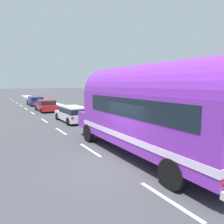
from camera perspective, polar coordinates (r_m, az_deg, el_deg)
ground_plane at (r=8.89m, az=0.58°, el=-14.12°), size 300.00×300.00×0.00m
lane_markings at (r=21.32m, az=-11.69°, el=-1.42°), size 3.60×80.00×0.01m
sidewalk_slab at (r=19.49m, az=-3.03°, el=-1.90°), size 2.19×90.00×0.15m
painted_bus at (r=9.06m, az=11.19°, el=1.20°), size 2.65×10.96×4.12m
car_lead at (r=18.59m, az=-10.52°, el=-0.24°), size 1.88×4.54×1.37m
car_second at (r=26.73m, az=-17.24°, el=1.80°), size 2.00×4.68×1.37m
car_third at (r=34.35m, az=-19.89°, el=2.98°), size 2.04×4.58×1.37m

